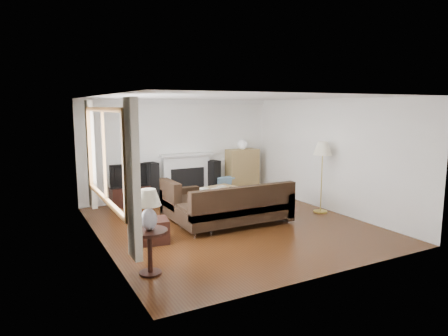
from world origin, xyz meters
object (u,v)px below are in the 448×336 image
tv_stand (130,196)px  sectional_sofa (236,206)px  bookshelf (242,171)px  side_table (150,252)px  coffee_table (215,198)px  floor_lamp (322,177)px

tv_stand → sectional_sofa: bearing=-61.4°
bookshelf → side_table: 5.63m
tv_stand → sectional_sofa: sectional_sofa is taller
tv_stand → coffee_table: 2.03m
coffee_table → floor_lamp: 2.46m
side_table → bookshelf: bearing=46.2°
sectional_sofa → floor_lamp: 2.20m
coffee_table → side_table: size_ratio=1.85×
coffee_table → sectional_sofa: bearing=-113.4°
coffee_table → bookshelf: bearing=25.7°
bookshelf → coffee_table: size_ratio=1.00×
sectional_sofa → side_table: size_ratio=3.82×
tv_stand → bookshelf: bearing=0.3°
sectional_sofa → tv_stand: bearing=118.6°
sectional_sofa → floor_lamp: floor_lamp is taller
sectional_sofa → coffee_table: size_ratio=2.06×
sectional_sofa → side_table: 2.64m
coffee_table → floor_lamp: floor_lamp is taller
floor_lamp → side_table: floor_lamp is taller
floor_lamp → side_table: bearing=-161.8°
coffee_table → floor_lamp: (1.92, -1.43, 0.55)m
tv_stand → bookshelf: 3.12m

